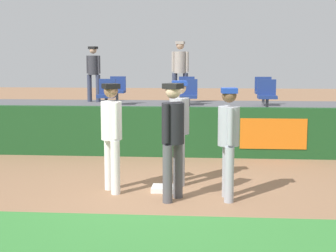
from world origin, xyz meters
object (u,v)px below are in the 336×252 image
(player_umpire, at_px, (173,133))
(player_coach_visitor, at_px, (179,125))
(seat_front_left, at_px, (107,93))
(seat_back_center, at_px, (187,89))
(seat_front_right, at_px, (267,94))
(spectator_hooded, at_px, (180,68))
(spectator_capped, at_px, (93,70))
(player_runner_visitor, at_px, (229,136))
(first_base, at_px, (163,189))
(seat_back_right, at_px, (263,90))
(seat_back_left, at_px, (117,89))
(seat_front_center, at_px, (189,94))
(player_fielder_home, at_px, (112,130))

(player_umpire, bearing_deg, player_coach_visitor, -156.67)
(player_umpire, xyz_separation_m, seat_front_left, (-2.09, 5.06, 0.28))
(seat_back_center, xyz_separation_m, seat_front_right, (2.13, -1.80, 0.00))
(player_umpire, xyz_separation_m, seat_back_center, (-0.08, 6.86, 0.28))
(seat_front_left, height_order, spectator_hooded, spectator_hooded)
(player_coach_visitor, xyz_separation_m, spectator_capped, (-3.11, 6.75, 0.82))
(player_runner_visitor, height_order, seat_back_center, player_runner_visitor)
(seat_back_center, bearing_deg, player_coach_visitor, -88.84)
(first_base, distance_m, seat_back_right, 6.87)
(player_coach_visitor, bearing_deg, seat_back_left, -169.70)
(player_coach_visitor, bearing_deg, seat_front_center, 169.51)
(player_umpire, xyz_separation_m, seat_back_right, (2.16, 6.86, 0.28))
(seat_front_right, bearing_deg, seat_front_center, -179.99)
(player_coach_visitor, relative_size, seat_front_center, 2.24)
(player_runner_visitor, bearing_deg, seat_front_center, -174.98)
(player_umpire, relative_size, seat_front_right, 2.25)
(seat_back_right, bearing_deg, first_base, -110.49)
(player_coach_visitor, bearing_deg, spectator_capped, -165.57)
(first_base, bearing_deg, player_umpire, -69.84)
(seat_back_center, bearing_deg, player_umpire, -89.37)
(player_coach_visitor, distance_m, seat_front_center, 3.99)
(seat_back_left, bearing_deg, seat_front_left, -88.70)
(seat_front_center, bearing_deg, player_umpire, -90.61)
(player_umpire, xyz_separation_m, spectator_hooded, (-0.30, 7.45, 0.90))
(player_umpire, height_order, seat_back_left, player_umpire)
(seat_front_left, distance_m, spectator_hooded, 3.05)
(seat_back_right, distance_m, spectator_capped, 5.34)
(first_base, distance_m, player_umpire, 1.21)
(spectator_hooded, bearing_deg, player_umpire, 100.15)
(seat_back_right, bearing_deg, player_umpire, -107.46)
(spectator_capped, bearing_deg, seat_back_right, -173.57)
(seat_back_center, bearing_deg, player_runner_visitor, -81.90)
(seat_front_left, bearing_deg, first_base, -67.25)
(first_base, distance_m, seat_front_right, 5.22)
(player_fielder_home, distance_m, spectator_hooded, 7.12)
(seat_back_right, bearing_deg, seat_front_center, -139.44)
(player_runner_visitor, height_order, seat_back_right, player_runner_visitor)
(player_fielder_home, xyz_separation_m, player_runner_visitor, (1.96, -0.33, -0.02))
(player_fielder_home, height_order, seat_back_left, player_fielder_home)
(player_umpire, bearing_deg, seat_back_left, -137.18)
(spectator_hooded, distance_m, spectator_capped, 2.79)
(player_fielder_home, height_order, seat_back_center, player_fielder_home)
(player_fielder_home, xyz_separation_m, spectator_hooded, (0.77, 7.01, 0.92))
(player_fielder_home, bearing_deg, seat_back_center, 140.97)
(player_umpire, bearing_deg, seat_front_right, -176.57)
(spectator_capped, bearing_deg, seat_back_center, 179.04)
(player_umpire, bearing_deg, seat_back_right, -171.91)
(seat_back_left, xyz_separation_m, seat_front_left, (0.04, -1.80, -0.00))
(player_runner_visitor, distance_m, seat_back_left, 7.41)
(seat_back_right, height_order, spectator_hooded, spectator_hooded)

